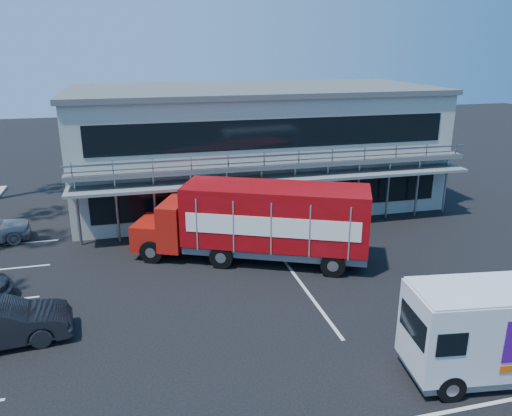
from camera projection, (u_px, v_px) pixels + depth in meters
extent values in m
plane|color=black|center=(272.00, 319.00, 18.68)|extent=(120.00, 120.00, 0.00)
cube|color=#989D90|center=(254.00, 147.00, 32.11)|extent=(22.00, 10.00, 7.00)
cube|color=#515454|center=(253.00, 89.00, 30.97)|extent=(22.40, 10.40, 0.30)
cube|color=#515454|center=(278.00, 165.00, 26.92)|extent=(22.00, 1.20, 0.25)
cube|color=gray|center=(282.00, 158.00, 26.26)|extent=(22.00, 0.08, 0.90)
cube|color=slate|center=(280.00, 179.00, 26.86)|extent=(22.00, 1.80, 0.15)
cube|color=black|center=(275.00, 197.00, 28.08)|extent=(20.00, 0.06, 1.60)
cube|color=black|center=(276.00, 134.00, 26.96)|extent=(20.00, 0.06, 1.60)
cube|color=#AA160D|center=(153.00, 233.00, 24.33)|extent=(2.32, 2.77, 1.26)
cube|color=#AA160D|center=(175.00, 223.00, 23.95)|extent=(2.04, 2.83, 2.21)
cube|color=black|center=(175.00, 210.00, 23.75)|extent=(0.97, 2.06, 0.74)
cube|color=#9A0912|center=(275.00, 215.00, 22.93)|extent=(8.76, 5.87, 2.74)
cube|color=slate|center=(275.00, 248.00, 23.44)|extent=(8.60, 5.51, 0.32)
cube|color=white|center=(271.00, 227.00, 21.72)|extent=(7.08, 3.22, 0.90)
cube|color=white|center=(279.00, 208.00, 24.20)|extent=(7.08, 3.22, 0.90)
cylinder|color=black|center=(151.00, 252.00, 23.35)|extent=(1.11, 0.71, 1.10)
cylinder|color=black|center=(168.00, 234.00, 25.51)|extent=(1.11, 0.71, 1.10)
cylinder|color=black|center=(221.00, 257.00, 22.78)|extent=(1.11, 0.71, 1.10)
cylinder|color=black|center=(232.00, 238.00, 24.95)|extent=(1.11, 0.71, 1.10)
cylinder|color=black|center=(333.00, 265.00, 21.94)|extent=(1.11, 0.71, 1.10)
cylinder|color=black|center=(334.00, 245.00, 24.11)|extent=(1.11, 0.71, 1.10)
cube|color=silver|center=(510.00, 326.00, 15.02)|extent=(6.42, 2.91, 2.48)
cube|color=slate|center=(503.00, 364.00, 15.44)|extent=(6.14, 2.66, 0.31)
cube|color=black|center=(413.00, 324.00, 14.59)|extent=(0.28, 1.73, 0.84)
cube|color=#490D7D|center=(512.00, 302.00, 16.06)|extent=(3.16, 0.44, 1.33)
cylinder|color=black|center=(450.00, 388.00, 14.29)|extent=(0.88, 0.39, 0.85)
cylinder|color=black|center=(422.00, 350.00, 16.06)|extent=(0.88, 0.39, 0.85)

